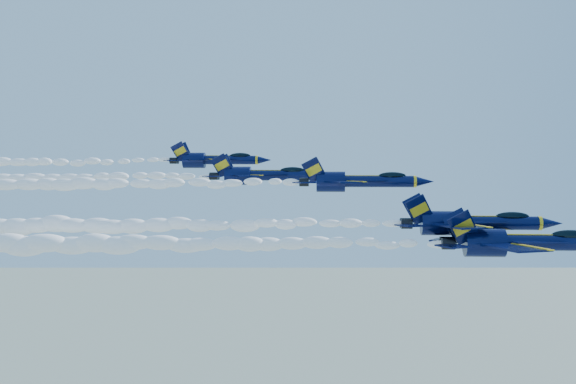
# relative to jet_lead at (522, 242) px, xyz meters

# --- Properties ---
(jet_lead) EXTENTS (19.38, 15.89, 7.20)m
(jet_lead) POSITION_rel_jet_lead_xyz_m (0.00, 0.00, 0.00)
(jet_lead) COLOR black
(smoke_trail_jet_lead) EXTENTS (49.57, 2.47, 2.22)m
(smoke_trail_jet_lead) POSITION_rel_jet_lead_xyz_m (-33.07, -0.00, -0.49)
(smoke_trail_jet_lead) COLOR white
(jet_second) EXTENTS (17.88, 14.66, 6.64)m
(jet_second) POSITION_rel_jet_lead_xyz_m (-4.44, 4.31, 1.67)
(jet_second) COLOR black
(smoke_trail_jet_second) EXTENTS (49.57, 2.28, 2.05)m
(smoke_trail_jet_second) POSITION_rel_jet_lead_xyz_m (-36.86, 4.31, 1.20)
(smoke_trail_jet_second) COLOR white
(jet_third) EXTENTS (16.62, 13.64, 6.18)m
(jet_third) POSITION_rel_jet_lead_xyz_m (-16.80, 11.40, 6.14)
(jet_third) COLOR black
(smoke_trail_jet_third) EXTENTS (49.57, 2.12, 1.91)m
(smoke_trail_jet_third) POSITION_rel_jet_lead_xyz_m (-48.69, 11.40, 5.68)
(smoke_trail_jet_third) COLOR white
(jet_fourth) EXTENTS (16.93, 13.89, 6.29)m
(jet_fourth) POSITION_rel_jet_lead_xyz_m (-29.91, 21.55, 6.75)
(jet_fourth) COLOR black
(smoke_trail_jet_fourth) EXTENTS (49.57, 2.16, 1.94)m
(smoke_trail_jet_fourth) POSITION_rel_jet_lead_xyz_m (-61.93, 21.55, 6.29)
(smoke_trail_jet_fourth) COLOR white
(jet_fifth) EXTENTS (15.97, 13.10, 5.94)m
(jet_fifth) POSITION_rel_jet_lead_xyz_m (-38.53, 31.27, 9.04)
(jet_fifth) COLOR black
(smoke_trail_jet_fifth) EXTENTS (49.57, 2.04, 1.83)m
(smoke_trail_jet_fifth) POSITION_rel_jet_lead_xyz_m (-70.15, 31.27, 8.59)
(smoke_trail_jet_fifth) COLOR white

